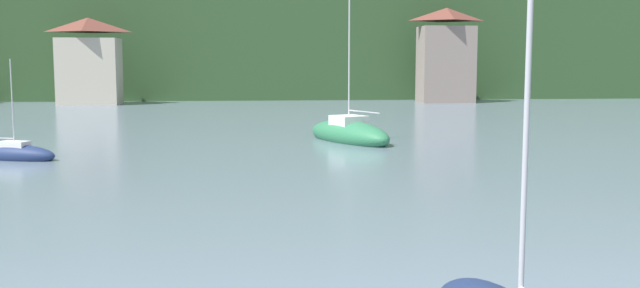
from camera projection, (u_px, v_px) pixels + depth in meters
wooded_hillside at (381, 34)px, 121.28m from camera, size 352.00×65.55×40.51m
shore_building_westcentral at (89, 63)px, 75.55m from camera, size 6.57×4.57×9.24m
shore_building_central at (446, 57)px, 79.34m from camera, size 6.19×4.32×10.57m
sailboat_far_0 at (15, 154)px, 32.92m from camera, size 4.40×2.64×4.94m
sailboat_far_1 at (349, 134)px, 40.52m from camera, size 5.17×7.68×9.28m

